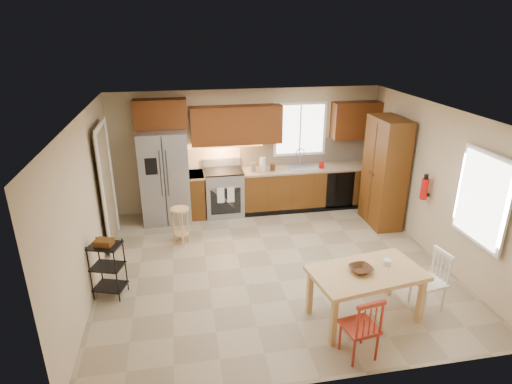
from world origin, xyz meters
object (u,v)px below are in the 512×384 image
at_px(chair_white, 429,281).
at_px(bar_stool, 181,226).
at_px(range_stove, 224,193).
at_px(chair_red, 360,325).
at_px(refrigerator, 165,176).
at_px(fire_extinguisher, 424,189).
at_px(pantry, 385,172).
at_px(table_jar, 387,264).
at_px(soap_bottle, 322,164).
at_px(dining_table, 365,295).
at_px(utility_cart, 108,269).
at_px(table_bowl, 361,272).

bearing_deg(chair_white, bar_stool, 43.80).
relative_size(range_stove, chair_red, 1.09).
xyz_separation_m(refrigerator, chair_red, (2.25, -4.29, -0.49)).
bearing_deg(fire_extinguisher, bar_stool, 167.74).
xyz_separation_m(pantry, table_jar, (-1.21, -2.63, -0.31)).
height_order(range_stove, table_jar, range_stove).
xyz_separation_m(chair_white, bar_stool, (-3.31, 2.50, -0.08)).
relative_size(soap_bottle, pantry, 0.09).
distance_m(range_stove, bar_stool, 1.47).
bearing_deg(bar_stool, fire_extinguisher, -5.84).
relative_size(fire_extinguisher, dining_table, 0.25).
bearing_deg(table_jar, range_stove, 116.07).
bearing_deg(dining_table, soap_bottle, 71.85).
bearing_deg(fire_extinguisher, utility_cart, -174.15).
distance_m(refrigerator, fire_extinguisher, 4.76).
bearing_deg(pantry, soap_bottle, 136.55).
distance_m(fire_extinguisher, chair_white, 1.92).
xyz_separation_m(soap_bottle, fire_extinguisher, (1.15, -1.95, 0.10)).
bearing_deg(refrigerator, table_bowl, -55.41).
bearing_deg(utility_cart, pantry, 36.14).
height_order(pantry, chair_red, pantry).
bearing_deg(utility_cart, chair_red, -11.99).
height_order(refrigerator, bar_stool, refrigerator).
distance_m(chair_red, utility_cart, 3.54).
relative_size(pantry, fire_extinguisher, 5.83).
xyz_separation_m(table_jar, utility_cart, (-3.72, 1.05, -0.31)).
distance_m(pantry, table_jar, 2.91).
bearing_deg(dining_table, fire_extinguisher, 34.90).
bearing_deg(bar_stool, pantry, 8.81).
bearing_deg(chair_white, table_jar, 77.32).
bearing_deg(refrigerator, pantry, -12.62).
bearing_deg(bar_stool, chair_red, -51.54).
distance_m(range_stove, chair_red, 4.49).
height_order(soap_bottle, utility_cart, soap_bottle).
relative_size(chair_red, chair_white, 1.00).
height_order(chair_red, chair_white, same).
bearing_deg(fire_extinguisher, chair_white, -115.71).
relative_size(refrigerator, pantry, 0.87).
bearing_deg(utility_cart, table_jar, 2.63).
distance_m(refrigerator, range_stove, 1.24).
xyz_separation_m(refrigerator, dining_table, (2.60, -3.64, -0.56)).
distance_m(refrigerator, dining_table, 4.51).
xyz_separation_m(range_stove, chair_white, (2.40, -3.65, -0.04)).
xyz_separation_m(pantry, table_bowl, (-1.62, -2.72, -0.34)).
bearing_deg(utility_cart, soap_bottle, 50.30).
bearing_deg(refrigerator, table_jar, -50.60).
xyz_separation_m(refrigerator, table_jar, (2.92, -3.55, -0.17)).
height_order(chair_red, table_jar, chair_red).
bearing_deg(utility_cart, fire_extinguisher, 24.26).
height_order(range_stove, chair_white, range_stove).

